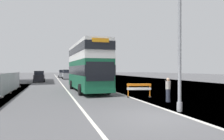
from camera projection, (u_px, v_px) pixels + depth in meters
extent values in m
cube|color=#4C4C4F|center=(155.00, 119.00, 9.47)|extent=(140.00, 280.00, 0.10)
cube|color=#B2AFA8|center=(184.00, 116.00, 9.93)|extent=(0.24, 196.00, 0.01)
cube|color=silver|center=(93.00, 123.00, 8.63)|extent=(0.16, 168.00, 0.01)
cube|color=#145638|center=(87.00, 74.00, 21.19)|extent=(2.80, 10.49, 2.79)
cube|color=white|center=(87.00, 59.00, 21.19)|extent=(2.80, 10.49, 0.40)
cube|color=white|center=(87.00, 51.00, 21.19)|extent=(2.78, 10.38, 1.32)
cube|color=black|center=(87.00, 70.00, 21.19)|extent=(2.83, 10.59, 0.89)
cube|color=black|center=(87.00, 51.00, 21.19)|extent=(2.82, 10.54, 0.73)
cube|color=black|center=(100.00, 71.00, 16.23)|extent=(2.31, 0.12, 1.53)
cube|color=orange|center=(100.00, 40.00, 16.22)|extent=(1.38, 0.10, 0.32)
cube|color=#145638|center=(87.00, 86.00, 21.20)|extent=(2.83, 10.59, 0.36)
cylinder|color=black|center=(80.00, 90.00, 17.73)|extent=(0.33, 1.01, 1.00)
cylinder|color=black|center=(108.00, 89.00, 18.53)|extent=(0.33, 1.01, 1.00)
cylinder|color=black|center=(71.00, 85.00, 23.52)|extent=(0.33, 1.01, 1.00)
cylinder|color=black|center=(93.00, 84.00, 24.31)|extent=(0.33, 1.01, 1.00)
cylinder|color=gray|center=(180.00, 34.00, 10.96)|extent=(0.18, 0.18, 8.26)
cylinder|color=gray|center=(180.00, 107.00, 10.98)|extent=(0.29, 0.29, 0.50)
cube|color=orange|center=(139.00, 85.00, 16.51)|extent=(1.90, 0.59, 0.20)
cube|color=white|center=(139.00, 89.00, 16.51)|extent=(1.90, 0.59, 0.20)
cube|color=orange|center=(128.00, 91.00, 16.49)|extent=(0.09, 0.09, 1.02)
cube|color=black|center=(128.00, 97.00, 16.49)|extent=(0.25, 0.46, 0.08)
cube|color=orange|center=(150.00, 91.00, 16.54)|extent=(0.09, 0.09, 1.02)
cube|color=black|center=(150.00, 97.00, 16.54)|extent=(0.25, 0.46, 0.08)
cube|color=#A8AAAD|center=(5.00, 84.00, 17.74)|extent=(0.04, 3.26, 1.84)
cube|color=#A8AAAD|center=(12.00, 82.00, 21.00)|extent=(0.04, 3.26, 1.84)
cube|color=#A8AAAD|center=(17.00, 80.00, 24.25)|extent=(0.04, 3.26, 1.84)
cylinder|color=#939699|center=(0.00, 86.00, 16.11)|extent=(0.06, 0.06, 1.94)
cube|color=gray|center=(0.00, 97.00, 16.12)|extent=(0.44, 0.20, 0.12)
cylinder|color=#939699|center=(9.00, 83.00, 19.37)|extent=(0.06, 0.06, 1.94)
cube|color=gray|center=(9.00, 93.00, 19.37)|extent=(0.44, 0.20, 0.12)
cylinder|color=#939699|center=(15.00, 81.00, 22.63)|extent=(0.06, 0.06, 1.94)
cube|color=gray|center=(15.00, 89.00, 22.63)|extent=(0.44, 0.20, 0.12)
cylinder|color=#939699|center=(19.00, 80.00, 25.88)|extent=(0.06, 0.06, 1.94)
cube|color=gray|center=(19.00, 87.00, 25.88)|extent=(0.44, 0.20, 0.12)
cube|color=black|center=(39.00, 78.00, 36.60)|extent=(1.71, 4.17, 1.11)
cube|color=black|center=(39.00, 73.00, 36.60)|extent=(1.57, 2.29, 0.69)
cylinder|color=black|center=(44.00, 80.00, 38.08)|extent=(0.20, 0.60, 0.60)
cylinder|color=black|center=(35.00, 80.00, 37.59)|extent=(0.20, 0.60, 0.60)
cylinder|color=black|center=(44.00, 81.00, 35.61)|extent=(0.20, 0.60, 0.60)
cylinder|color=black|center=(34.00, 81.00, 35.11)|extent=(0.20, 0.60, 0.60)
cube|color=gray|center=(67.00, 76.00, 47.34)|extent=(1.72, 4.59, 1.25)
cube|color=black|center=(67.00, 71.00, 47.33)|extent=(1.58, 2.53, 0.77)
cylinder|color=black|center=(70.00, 78.00, 48.95)|extent=(0.20, 0.60, 0.60)
cylinder|color=black|center=(62.00, 78.00, 48.46)|extent=(0.20, 0.60, 0.60)
cylinder|color=black|center=(71.00, 78.00, 46.22)|extent=(0.20, 0.60, 0.60)
cylinder|color=black|center=(63.00, 78.00, 45.73)|extent=(0.20, 0.60, 0.60)
cube|color=gray|center=(62.00, 75.00, 55.79)|extent=(1.79, 4.58, 1.22)
cube|color=black|center=(62.00, 71.00, 55.79)|extent=(1.64, 2.52, 0.72)
cylinder|color=black|center=(65.00, 76.00, 57.41)|extent=(0.20, 0.60, 0.60)
cylinder|color=black|center=(59.00, 76.00, 56.89)|extent=(0.20, 0.60, 0.60)
cylinder|color=black|center=(66.00, 77.00, 54.69)|extent=(0.20, 0.60, 0.60)
cylinder|color=black|center=(59.00, 77.00, 54.18)|extent=(0.20, 0.60, 0.60)
cylinder|color=#2D3342|center=(168.00, 96.00, 14.21)|extent=(0.29, 0.29, 0.88)
cylinder|color=#B2A89E|center=(168.00, 85.00, 14.21)|extent=(0.34, 0.34, 0.56)
sphere|color=tan|center=(168.00, 79.00, 14.21)|extent=(0.22, 0.22, 0.22)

